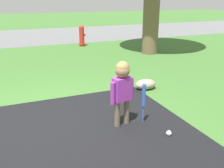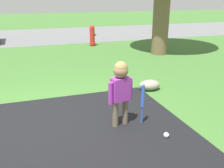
{
  "view_description": "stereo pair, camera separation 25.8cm",
  "coord_description": "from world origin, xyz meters",
  "px_view_note": "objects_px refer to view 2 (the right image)",
  "views": [
    {
      "loc": [
        -0.48,
        -3.67,
        1.91
      ],
      "look_at": [
        1.03,
        -0.08,
        0.55
      ],
      "focal_mm": 40.0,
      "sensor_mm": 36.0,
      "label": 1
    },
    {
      "loc": [
        -0.24,
        -3.76,
        1.91
      ],
      "look_at": [
        1.03,
        -0.08,
        0.55
      ],
      "focal_mm": 40.0,
      "sensor_mm": 36.0,
      "label": 2
    }
  ],
  "objects_px": {
    "child": "(121,85)",
    "sports_ball": "(166,135)",
    "fire_hydrant": "(92,36)",
    "baseball_bat": "(143,98)"
  },
  "relations": [
    {
      "from": "sports_ball",
      "to": "fire_hydrant",
      "type": "height_order",
      "value": "fire_hydrant"
    },
    {
      "from": "sports_ball",
      "to": "fire_hydrant",
      "type": "xyz_separation_m",
      "value": [
        0.82,
        7.3,
        0.37
      ]
    },
    {
      "from": "fire_hydrant",
      "to": "sports_ball",
      "type": "bearing_deg",
      "value": -96.43
    },
    {
      "from": "baseball_bat",
      "to": "sports_ball",
      "type": "height_order",
      "value": "baseball_bat"
    },
    {
      "from": "child",
      "to": "fire_hydrant",
      "type": "height_order",
      "value": "child"
    },
    {
      "from": "child",
      "to": "baseball_bat",
      "type": "distance_m",
      "value": 0.42
    },
    {
      "from": "child",
      "to": "sports_ball",
      "type": "distance_m",
      "value": 0.98
    },
    {
      "from": "baseball_bat",
      "to": "fire_hydrant",
      "type": "distance_m",
      "value": 6.87
    },
    {
      "from": "baseball_bat",
      "to": "fire_hydrant",
      "type": "bearing_deg",
      "value": 81.86
    },
    {
      "from": "child",
      "to": "sports_ball",
      "type": "bearing_deg",
      "value": -61.53
    }
  ]
}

